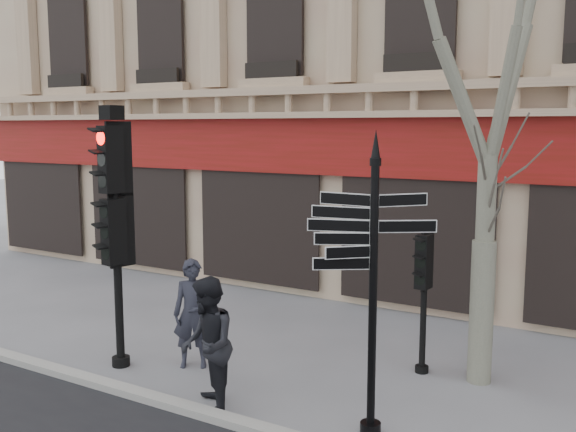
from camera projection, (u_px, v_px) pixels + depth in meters
name	position (u px, v px, depth m)	size (l,w,h in m)	color
ground	(301.00, 394.00, 9.78)	(80.00, 80.00, 0.00)	slate
kerb	(249.00, 426.00, 8.58)	(80.00, 0.25, 0.12)	gray
fingerpost	(374.00, 234.00, 8.13)	(2.21, 2.21, 4.01)	black
traffic_signal_main	(115.00, 205.00, 10.54)	(0.53, 0.42, 4.38)	black
traffic_signal_secondary	(424.00, 277.00, 10.41)	(0.42, 0.32, 2.33)	black
pedestrian_a	(193.00, 314.00, 10.77)	(0.68, 0.44, 1.85)	#22232E
pedestrian_b	(207.00, 345.00, 9.08)	(0.95, 0.74, 1.94)	black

